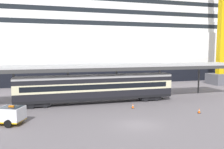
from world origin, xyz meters
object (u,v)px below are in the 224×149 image
train_carriage (97,87)px  traffic_cone_mid (199,111)px  cruise_ship (31,30)px  service_truck (4,115)px  traffic_cone_near (133,106)px

train_carriage → traffic_cone_mid: size_ratio=35.86×
cruise_ship → traffic_cone_mid: size_ratio=251.91×
service_truck → traffic_cone_mid: (22.41, -1.83, -0.68)m
cruise_ship → train_carriage: 36.89m
traffic_cone_near → traffic_cone_mid: bearing=-32.8°
traffic_cone_near → traffic_cone_mid: size_ratio=1.03×
traffic_cone_near → service_truck: bearing=-170.1°
service_truck → traffic_cone_near: (15.42, 2.68, -0.67)m
cruise_ship → traffic_cone_near: bearing=-69.1°
service_truck → traffic_cone_mid: bearing=-4.7°
cruise_ship → traffic_cone_near: size_ratio=244.11×
train_carriage → traffic_cone_near: train_carriage is taller
cruise_ship → traffic_cone_near: 42.73m
service_truck → traffic_cone_near: size_ratio=8.48×
cruise_ship → traffic_cone_mid: 49.42m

